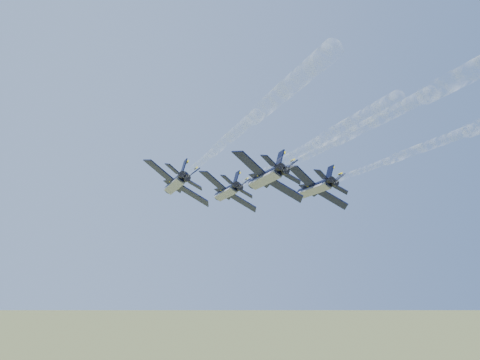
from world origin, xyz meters
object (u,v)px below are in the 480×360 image
object	(u,v)px
jet_left	(176,184)
jet_right	(315,188)
jet_lead	(227,192)
jet_slot	(266,177)

from	to	relation	value
jet_left	jet_right	size ratio (longest dim) A/B	1.00
jet_lead	jet_left	bearing A→B (deg)	-136.70
jet_right	jet_slot	size ratio (longest dim) A/B	1.00
jet_right	jet_lead	bearing A→B (deg)	140.70
jet_lead	jet_right	distance (m)	15.59
jet_right	jet_slot	world-z (taller)	same
jet_left	jet_slot	bearing A→B (deg)	-45.15
jet_left	jet_right	xyz separation A→B (m)	(22.45, -1.90, 0.00)
jet_left	jet_lead	bearing A→B (deg)	43.30
jet_lead	jet_slot	size ratio (longest dim) A/B	1.00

